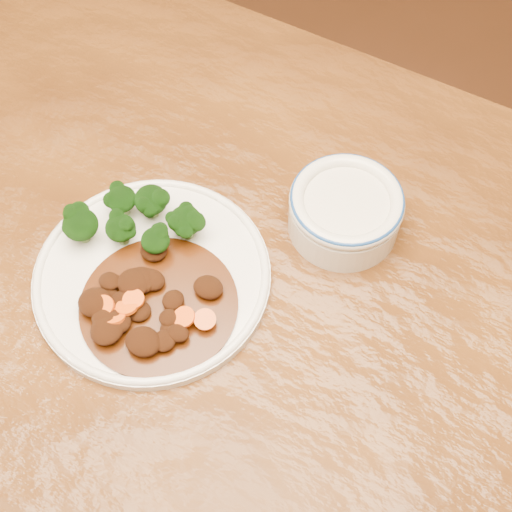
% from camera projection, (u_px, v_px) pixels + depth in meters
% --- Properties ---
extents(ground, '(4.00, 4.00, 0.00)m').
position_uv_depth(ground, '(232.00, 470.00, 1.46)').
color(ground, '#4C2813').
rests_on(ground, ground).
extents(dining_table, '(1.56, 1.01, 0.75)m').
position_uv_depth(dining_table, '(216.00, 327.00, 0.89)').
color(dining_table, '#603411').
rests_on(dining_table, ground).
extents(dinner_plate, '(0.28, 0.28, 0.02)m').
position_uv_depth(dinner_plate, '(152.00, 276.00, 0.83)').
color(dinner_plate, silver).
rests_on(dinner_plate, dining_table).
extents(broccoli_florets, '(0.15, 0.11, 0.05)m').
position_uv_depth(broccoli_florets, '(139.00, 219.00, 0.83)').
color(broccoli_florets, '#71944C').
rests_on(broccoli_florets, dinner_plate).
extents(mince_stew, '(0.18, 0.18, 0.03)m').
position_uv_depth(mince_stew, '(145.00, 304.00, 0.79)').
color(mince_stew, '#3E1A06').
rests_on(mince_stew, dinner_plate).
extents(dip_bowl, '(0.14, 0.14, 0.06)m').
position_uv_depth(dip_bowl, '(345.00, 210.00, 0.84)').
color(dip_bowl, beige).
rests_on(dip_bowl, dining_table).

